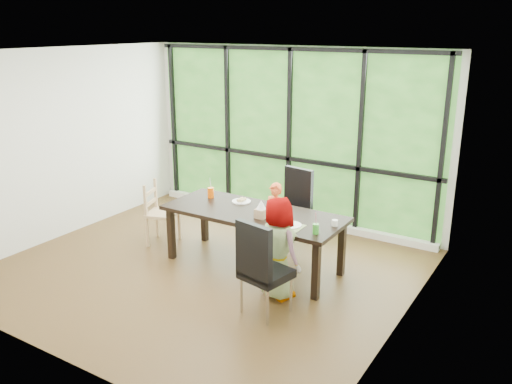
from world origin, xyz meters
TOP-DOWN VIEW (x-y plane):
  - ground at (0.00, 0.00)m, footprint 5.00×5.00m
  - back_wall at (0.00, 2.25)m, footprint 5.00×0.00m
  - foliage_backdrop at (0.00, 2.23)m, footprint 4.80×0.02m
  - window_mullions at (0.00, 2.19)m, footprint 4.80×0.06m
  - window_sill at (0.00, 2.15)m, footprint 4.80×0.12m
  - dining_table at (0.47, 0.41)m, footprint 2.35×1.03m
  - chair_window_leather at (0.52, 1.29)m, footprint 0.53×0.53m
  - chair_interior_leather at (1.21, -0.50)m, footprint 0.54×0.54m
  - chair_end_beech at (-1.02, 0.38)m, footprint 0.51×0.53m
  - child_toddler at (0.47, 0.96)m, footprint 0.36×0.24m
  - child_older at (1.16, -0.11)m, footprint 0.68×0.55m
  - placemat at (1.07, 0.18)m, footprint 0.39×0.28m
  - plate_far at (0.14, 0.64)m, footprint 0.25×0.25m
  - plate_near at (1.10, 0.21)m, footprint 0.27×0.27m
  - orange_cup at (-0.32, 0.58)m, footprint 0.09×0.09m
  - green_cup at (1.46, 0.15)m, footprint 0.07×0.07m
  - white_mug at (1.54, 0.48)m, footprint 0.07×0.07m
  - tissue_box at (0.67, 0.27)m, footprint 0.13×0.13m
  - crepe_rolls_far at (0.14, 0.64)m, footprint 0.10×0.12m
  - crepe_rolls_near at (1.10, 0.21)m, footprint 0.05×0.12m
  - straw_white at (-0.32, 0.58)m, footprint 0.01×0.04m
  - straw_pink at (1.46, 0.15)m, footprint 0.01×0.04m
  - tissue at (0.67, 0.27)m, footprint 0.12×0.12m

SIDE VIEW (x-z plane):
  - ground at x=0.00m, z-range 0.00..0.00m
  - window_sill at x=0.00m, z-range 0.00..0.10m
  - dining_table at x=0.47m, z-range 0.00..0.75m
  - chair_end_beech at x=-1.02m, z-range 0.00..0.90m
  - child_toddler at x=0.47m, z-range 0.00..0.98m
  - chair_window_leather at x=0.52m, z-range 0.00..1.08m
  - chair_interior_leather at x=1.21m, z-range 0.00..1.08m
  - child_older at x=1.16m, z-range 0.00..1.19m
  - placemat at x=1.07m, z-range 0.75..0.76m
  - plate_far at x=0.14m, z-range 0.75..0.77m
  - plate_near at x=1.10m, z-range 0.75..0.77m
  - crepe_rolls_far at x=0.14m, z-range 0.77..0.80m
  - crepe_rolls_near at x=1.10m, z-range 0.77..0.80m
  - white_mug at x=1.54m, z-range 0.75..0.82m
  - tissue_box at x=0.67m, z-range 0.75..0.86m
  - green_cup at x=1.46m, z-range 0.75..0.86m
  - orange_cup at x=-0.32m, z-range 0.75..0.89m
  - straw_pink at x=1.46m, z-range 0.81..1.00m
  - tissue at x=0.67m, z-range 0.86..0.97m
  - straw_white at x=-0.32m, z-range 0.83..1.03m
  - back_wall at x=0.00m, z-range -1.15..3.85m
  - foliage_backdrop at x=0.00m, z-range 0.03..2.67m
  - window_mullions at x=0.00m, z-range 0.03..2.67m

